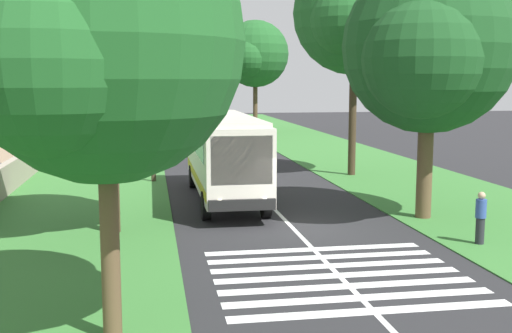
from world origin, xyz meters
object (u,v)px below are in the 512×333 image
at_px(utility_pole, 152,95).
at_px(pedestrian, 481,217).
at_px(roadside_tree_left_2, 99,51).
at_px(coach_bus, 224,152).
at_px(roadside_tree_left_0, 133,66).
at_px(roadside_tree_right_0, 424,52).
at_px(trailing_car_1, 236,137).
at_px(roadside_tree_left_1, 103,43).
at_px(roadside_tree_right_1, 352,16).
at_px(trailing_car_2, 187,128).
at_px(trailing_car_0, 198,145).
at_px(roadside_tree_right_2, 254,56).
at_px(trailing_car_3, 213,122).
at_px(trailing_minibus_0, 178,110).

xyz_separation_m(utility_pole, pedestrian, (-14.61, -10.24, -3.61)).
bearing_deg(roadside_tree_left_2, coach_bus, -15.83).
height_order(coach_bus, roadside_tree_left_0, roadside_tree_left_0).
distance_m(roadside_tree_left_2, roadside_tree_right_0, 14.58).
distance_m(trailing_car_1, roadside_tree_left_0, 10.80).
distance_m(roadside_tree_left_1, roadside_tree_right_0, 11.57).
bearing_deg(roadside_tree_right_1, trailing_car_2, 15.20).
bearing_deg(trailing_car_2, roadside_tree_left_2, 174.78).
distance_m(utility_pole, pedestrian, 18.20).
relative_size(trailing_car_2, roadside_tree_left_1, 0.44).
distance_m(roadside_tree_left_0, roadside_tree_right_0, 34.47).
xyz_separation_m(trailing_car_0, roadside_tree_right_1, (-11.71, -7.50, 8.04)).
bearing_deg(trailing_car_2, roadside_tree_right_1, -164.80).
bearing_deg(roadside_tree_left_2, roadside_tree_right_2, -12.62).
bearing_deg(trailing_car_0, utility_pole, 165.14).
distance_m(roadside_tree_left_2, roadside_tree_right_1, 23.90).
relative_size(coach_bus, roadside_tree_right_0, 1.16).
height_order(trailing_car_3, pedestrian, pedestrian).
distance_m(trailing_car_3, roadside_tree_right_1, 38.22).
relative_size(roadside_tree_left_1, roadside_tree_left_2, 1.13).
height_order(trailing_car_2, roadside_tree_right_0, roadside_tree_right_0).
distance_m(trailing_car_0, roadside_tree_left_1, 24.43).
relative_size(trailing_car_2, utility_pole, 0.50).
bearing_deg(roadside_tree_right_2, trailing_car_2, 114.91).
bearing_deg(trailing_car_3, roadside_tree_right_0, -176.28).
bearing_deg(roadside_tree_left_1, utility_pole, -8.28).
xyz_separation_m(trailing_car_0, roadside_tree_right_0, (-22.75, -6.71, 5.62)).
xyz_separation_m(trailing_car_0, trailing_car_3, (25.45, -3.58, 0.00)).
bearing_deg(roadside_tree_right_0, pedestrian, -176.03).
height_order(roadside_tree_left_2, pedestrian, roadside_tree_left_2).
relative_size(trailing_minibus_0, roadside_tree_left_0, 0.60).
xyz_separation_m(trailing_car_2, roadside_tree_left_2, (-47.92, 4.38, 5.14)).
distance_m(coach_bus, trailing_car_2, 33.48).
relative_size(roadside_tree_right_2, utility_pole, 1.30).
bearing_deg(pedestrian, roadside_tree_right_1, -1.92).
height_order(roadside_tree_left_0, utility_pole, roadside_tree_left_0).
bearing_deg(roadside_tree_right_1, trailing_car_0, 32.66).
bearing_deg(roadside_tree_left_0, roadside_tree_right_1, -150.49).
distance_m(coach_bus, roadside_tree_left_0, 28.27).
xyz_separation_m(trailing_car_2, roadside_tree_right_1, (-27.35, -7.43, 8.04)).
height_order(trailing_minibus_0, roadside_tree_left_2, roadside_tree_left_2).
height_order(trailing_car_0, pedestrian, pedestrian).
relative_size(trailing_car_3, roadside_tree_left_1, 0.44).
height_order(trailing_minibus_0, pedestrian, trailing_minibus_0).
height_order(roadside_tree_right_1, utility_pole, roadside_tree_right_1).
distance_m(trailing_car_2, roadside_tree_left_1, 39.61).
height_order(roadside_tree_left_1, roadside_tree_right_2, roadside_tree_right_2).
bearing_deg(roadside_tree_left_0, roadside_tree_right_0, -160.73).
bearing_deg(trailing_car_1, roadside_tree_right_2, -15.47).
xyz_separation_m(roadside_tree_right_0, roadside_tree_right_2, (41.69, -0.44, 1.45)).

